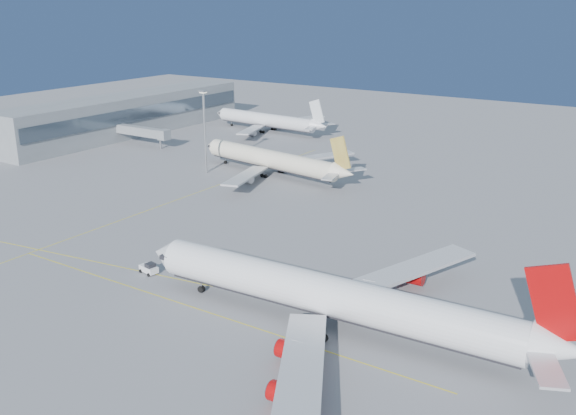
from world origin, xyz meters
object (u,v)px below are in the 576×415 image
object	(u,v)px
light_mast	(204,125)
airliner_virgin	(336,298)
airliner_third	(269,120)
pushback_tug	(149,268)
airliner_etihad	(274,160)

from	to	relation	value
light_mast	airliner_virgin	bearing A→B (deg)	-38.45
airliner_virgin	airliner_third	bearing A→B (deg)	126.16
airliner_third	pushback_tug	size ratio (longest dim) A/B	13.63
airliner_etihad	light_mast	bearing A→B (deg)	-146.47
airliner_etihad	light_mast	distance (m)	22.77
airliner_etihad	airliner_virgin	bearing A→B (deg)	-40.84
airliner_virgin	airliner_etihad	world-z (taller)	airliner_virgin
airliner_third	light_mast	size ratio (longest dim) A/B	2.27
airliner_etihad	airliner_third	distance (m)	66.32
airliner_virgin	pushback_tug	xyz separation A→B (m)	(-40.22, -0.18, -4.47)
airliner_etihad	airliner_third	bearing A→B (deg)	134.96
airliner_virgin	light_mast	distance (m)	102.11
light_mast	airliner_third	bearing A→B (deg)	108.22
airliner_virgin	airliner_etihad	distance (m)	94.24
pushback_tug	light_mast	xyz separation A→B (m)	(-39.43, 63.43, 13.51)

